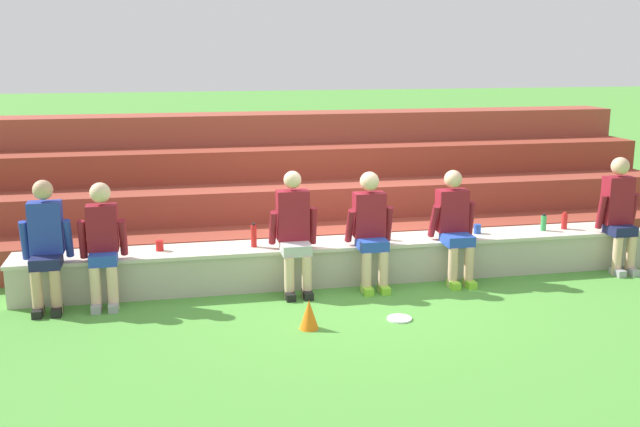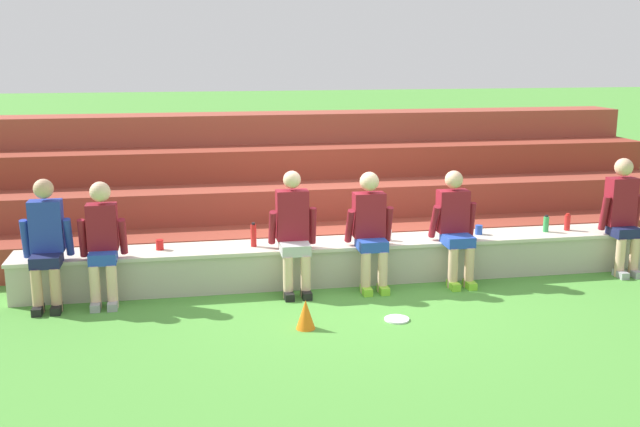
% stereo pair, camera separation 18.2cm
% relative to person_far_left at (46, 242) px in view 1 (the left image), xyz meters
% --- Properties ---
extents(ground_plane, '(80.00, 80.00, 0.00)m').
position_rel_person_far_left_xyz_m(ground_plane, '(3.29, 0.01, -0.71)').
color(ground_plane, '#4C9338').
extents(stone_seating_wall, '(7.50, 0.59, 0.47)m').
position_rel_person_far_left_xyz_m(stone_seating_wall, '(3.29, 0.29, -0.46)').
color(stone_seating_wall, '#B7AF9E').
rests_on(stone_seating_wall, ground).
extents(brick_bleachers, '(9.99, 2.84, 1.72)m').
position_rel_person_far_left_xyz_m(brick_bleachers, '(3.29, 2.56, -0.07)').
color(brick_bleachers, brown).
rests_on(brick_bleachers, ground).
extents(person_far_left, '(0.51, 0.54, 1.35)m').
position_rel_person_far_left_xyz_m(person_far_left, '(0.00, 0.00, 0.00)').
color(person_far_left, tan).
rests_on(person_far_left, ground).
extents(person_left_of_center, '(0.49, 0.50, 1.30)m').
position_rel_person_far_left_xyz_m(person_left_of_center, '(0.57, -0.01, -0.02)').
color(person_left_of_center, beige).
rests_on(person_left_of_center, ground).
extents(person_center, '(0.53, 0.56, 1.35)m').
position_rel_person_far_left_xyz_m(person_center, '(2.60, 0.00, -0.00)').
color(person_center, beige).
rests_on(person_center, ground).
extents(person_right_of_center, '(0.53, 0.54, 1.32)m').
position_rel_person_far_left_xyz_m(person_right_of_center, '(3.47, -0.01, -0.01)').
color(person_right_of_center, beige).
rests_on(person_right_of_center, ground).
extents(person_far_right, '(0.53, 0.59, 1.29)m').
position_rel_person_far_left_xyz_m(person_far_right, '(4.49, 0.01, -0.02)').
color(person_far_right, '#DBAD89').
rests_on(person_far_right, ground).
extents(person_rightmost_edge, '(0.51, 0.49, 1.39)m').
position_rel_person_far_left_xyz_m(person_rightmost_edge, '(6.60, -0.01, 0.03)').
color(person_rightmost_edge, '#DBAD89').
rests_on(person_rightmost_edge, ground).
extents(water_bottle_mid_left, '(0.07, 0.07, 0.21)m').
position_rel_person_far_left_xyz_m(water_bottle_mid_left, '(5.77, 0.29, -0.14)').
color(water_bottle_mid_left, green).
rests_on(water_bottle_mid_left, stone_seating_wall).
extents(water_bottle_mid_right, '(0.07, 0.07, 0.27)m').
position_rel_person_far_left_xyz_m(water_bottle_mid_right, '(2.18, 0.26, -0.11)').
color(water_bottle_mid_right, red).
rests_on(water_bottle_mid_right, stone_seating_wall).
extents(water_bottle_near_left, '(0.07, 0.07, 0.21)m').
position_rel_person_far_left_xyz_m(water_bottle_near_left, '(6.07, 0.31, -0.14)').
color(water_bottle_near_left, red).
rests_on(water_bottle_near_left, stone_seating_wall).
extents(plastic_cup_right_end, '(0.09, 0.09, 0.11)m').
position_rel_person_far_left_xyz_m(plastic_cup_right_end, '(1.14, 0.31, -0.18)').
color(plastic_cup_right_end, red).
rests_on(plastic_cup_right_end, stone_seating_wall).
extents(plastic_cup_left_end, '(0.09, 0.09, 0.11)m').
position_rel_person_far_left_xyz_m(plastic_cup_left_end, '(4.91, 0.32, -0.18)').
color(plastic_cup_left_end, blue).
rests_on(plastic_cup_left_end, stone_seating_wall).
extents(plastic_cup_middle, '(0.08, 0.08, 0.13)m').
position_rel_person_far_left_xyz_m(plastic_cup_middle, '(3.76, 0.24, -0.18)').
color(plastic_cup_middle, white).
rests_on(plastic_cup_middle, stone_seating_wall).
extents(frisbee, '(0.25, 0.25, 0.02)m').
position_rel_person_far_left_xyz_m(frisbee, '(3.48, -1.09, -0.70)').
color(frisbee, white).
rests_on(frisbee, ground).
extents(sports_cone, '(0.19, 0.19, 0.29)m').
position_rel_person_far_left_xyz_m(sports_cone, '(2.55, -1.15, -0.56)').
color(sports_cone, orange).
rests_on(sports_cone, ground).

